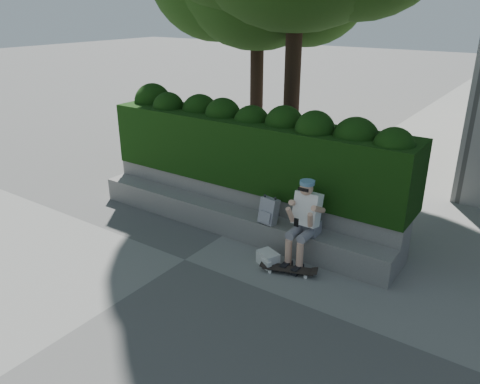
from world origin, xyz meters
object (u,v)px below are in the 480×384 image
Objects in this scene: person at (305,219)px; skateboard at (289,269)px; backpack_ground at (268,258)px; backpack_plaid at (269,211)px.

person reaches higher than skateboard.
person is 4.09× the size of backpack_ground.
person is 0.87m from backpack_ground.
backpack_ground is (-0.40, 0.04, 0.04)m from skateboard.
backpack_plaid is at bearing 173.44° from person.
person is 0.82m from skateboard.
backpack_plaid reaches higher than backpack_ground.
backpack_ground is (-0.40, -0.42, -0.64)m from person.
person is 1.70× the size of skateboard.
backpack_ground is at bearing -51.11° from backpack_plaid.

